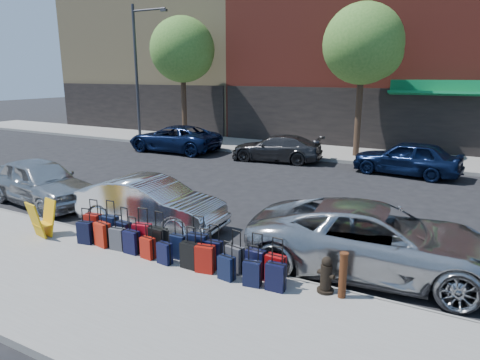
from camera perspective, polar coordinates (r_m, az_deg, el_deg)
The scene contains 40 objects.
ground at distance 13.77m, azimuth 3.63°, elevation -3.60°, with size 120.00×120.00×0.00m, color black.
sidewalk_near at distance 8.73m, azimuth -15.28°, elevation -14.45°, with size 60.00×4.00×0.15m, color gray.
sidewalk_far at distance 22.97m, azimuth 14.23°, elevation 3.35°, with size 60.00×4.00×0.15m, color gray.
curb_near at distance 10.11m, azimuth -7.30°, elevation -9.95°, with size 60.00×0.08×0.15m, color gray.
curb_far at distance 21.05m, azimuth 12.84°, elevation 2.48°, with size 60.00×0.08×0.15m, color gray.
building_left at distance 37.02m, azimuth -7.63°, elevation 19.84°, with size 15.00×12.12×16.00m.
tree_left at distance 26.38m, azimuth -7.43°, elevation 16.64°, with size 3.80×3.80×7.27m.
tree_center at distance 22.00m, azimuth 16.44°, elevation 16.74°, with size 3.80×3.80×7.27m.
streetlight at distance 27.64m, azimuth -13.38°, elevation 14.70°, with size 2.59×0.18×8.00m.
suitcase_front_0 at distance 11.38m, azimuth -18.96°, elevation -5.77°, with size 0.43×0.27×0.98m.
suitcase_front_1 at distance 11.03m, azimuth -16.95°, elevation -6.18°, with size 0.43×0.24×1.02m.
suitcase_front_2 at distance 10.67m, azimuth -15.28°, elevation -6.90°, with size 0.40×0.24×0.94m.
suitcase_front_3 at distance 10.32m, azimuth -12.88°, elevation -7.37°, with size 0.45×0.31×1.00m.
suitcase_front_4 at distance 10.01m, azimuth -10.86°, elevation -7.94°, with size 0.43×0.25×1.00m.
suitcase_front_5 at distance 9.72m, azimuth -8.29°, elevation -8.78°, with size 0.36×0.20×0.87m.
suitcase_front_6 at distance 9.41m, azimuth -5.69°, elevation -9.08°, with size 0.47×0.29×1.07m.
suitcase_front_7 at distance 9.21m, azimuth -3.61°, elevation -9.81°, with size 0.40×0.23×0.95m.
suitcase_front_8 at distance 8.99m, azimuth -0.72°, elevation -10.50°, with size 0.40×0.27×0.90m.
suitcase_front_9 at distance 8.78m, azimuth 2.08°, elevation -11.08°, with size 0.39×0.21×0.93m.
suitcase_front_10 at distance 8.57m, azimuth 4.76°, elevation -11.77°, with size 0.40×0.24×0.93m.
suitcase_back_0 at distance 11.07m, azimuth -19.90°, elevation -6.60°, with size 0.40×0.28×0.88m.
suitcase_back_1 at distance 10.77m, azimuth -17.86°, elevation -6.92°, with size 0.42×0.29×0.93m.
suitcase_back_2 at distance 10.47m, azimuth -15.97°, elevation -7.54°, with size 0.37×0.24×0.85m.
suitcase_back_3 at distance 10.18m, azimuth -14.24°, elevation -8.01°, with size 0.37×0.22×0.87m.
suitcase_back_4 at distance 9.84m, azimuth -12.18°, elevation -8.83°, with size 0.34×0.22×0.78m.
suitcase_back_5 at distance 9.52m, azimuth -10.01°, elevation -9.57°, with size 0.34×0.22×0.77m.
suitcase_back_6 at distance 9.23m, azimuth -6.70°, elevation -9.93°, with size 0.39×0.23×0.90m.
suitcase_back_7 at distance 9.02m, azimuth -4.67°, elevation -10.42°, with size 0.42×0.29×0.93m.
suitcase_back_8 at distance 8.71m, azimuth -1.81°, elevation -11.61°, with size 0.35×0.24×0.79m.
suitcase_back_9 at distance 8.47m, azimuth 1.65°, elevation -12.34°, with size 0.37×0.24×0.82m.
suitcase_back_10 at distance 8.33m, azimuth 4.77°, elevation -12.74°, with size 0.38×0.23×0.87m.
fire_hydrant at distance 8.37m, azimuth 11.40°, elevation -12.40°, with size 0.37×0.32×0.71m.
bollard at distance 8.20m, azimuth 13.56°, elevation -12.16°, with size 0.16×0.16×0.88m.
display_rack at distance 11.88m, azimuth -24.87°, elevation -4.77°, with size 0.62×0.66×0.92m.
car_near_0 at distance 15.31m, azimuth -25.04°, elevation -0.21°, with size 1.76×4.38×1.49m, color #AEB1B5.
car_near_1 at distance 12.01m, azimuth -11.78°, elevation -3.07°, with size 1.47×4.21×1.39m, color silver.
car_near_2 at distance 9.57m, azimuth 17.60°, elevation -7.61°, with size 2.46×5.34×1.48m, color #B5B7BC.
car_far_0 at distance 23.67m, azimuth -8.77°, elevation 5.50°, with size 2.38×5.16×1.43m, color #0D193D.
car_far_1 at distance 20.88m, azimuth 4.88°, elevation 4.27°, with size 1.80×4.42×1.28m, color #313033.
car_far_2 at distance 19.18m, azimuth 21.35°, elevation 2.76°, with size 1.73×4.30×1.47m, color #0C1737.
Camera 1 is at (5.48, -11.93, 4.17)m, focal length 32.00 mm.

